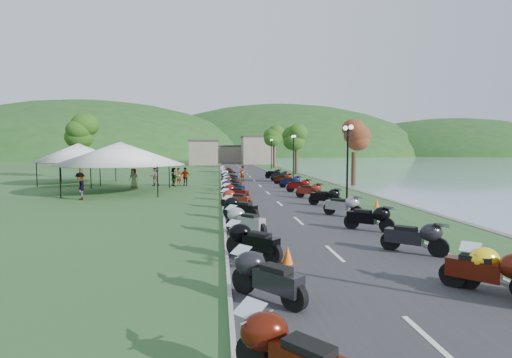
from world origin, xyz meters
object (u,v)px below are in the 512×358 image
object	(u,v)px
yellow_trike	(511,274)
pedestrian_b	(155,186)
vendor_tent_main	(121,167)
pedestrian_c	(81,200)
pedestrian_a	(179,186)

from	to	relation	value
yellow_trike	pedestrian_b	world-z (taller)	yellow_trike
vendor_tent_main	pedestrian_c	xyz separation A→B (m)	(-1.66, -4.33, -2.00)
yellow_trike	vendor_tent_main	distance (m)	27.77
pedestrian_a	pedestrian_b	world-z (taller)	pedestrian_b
pedestrian_a	pedestrian_c	xyz separation A→B (m)	(-5.68, -9.53, 0.00)
pedestrian_a	pedestrian_b	distance (m)	2.28
vendor_tent_main	pedestrian_a	size ratio (longest dim) A/B	3.94
yellow_trike	pedestrian_c	size ratio (longest dim) A/B	1.31
yellow_trike	vendor_tent_main	xyz separation A→B (m)	(-14.49, 23.65, 1.44)
yellow_trike	pedestrian_a	xyz separation A→B (m)	(-10.47, 28.85, -0.56)
pedestrian_a	pedestrian_c	world-z (taller)	pedestrian_c
vendor_tent_main	pedestrian_a	world-z (taller)	vendor_tent_main
vendor_tent_main	pedestrian_a	bearing A→B (deg)	52.34
pedestrian_b	pedestrian_c	size ratio (longest dim) A/B	0.98
yellow_trike	pedestrian_b	distance (m)	31.77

